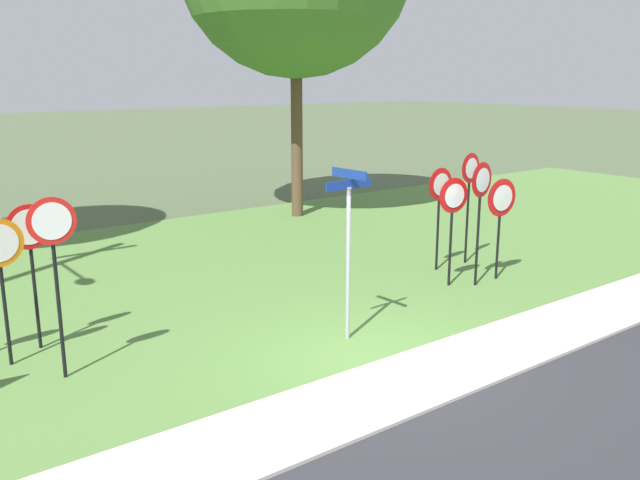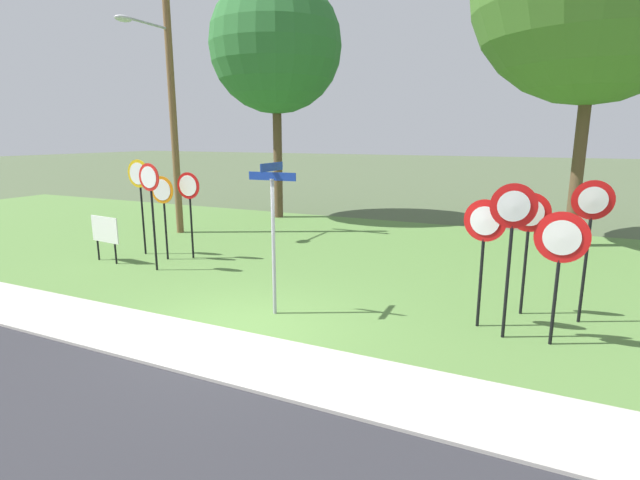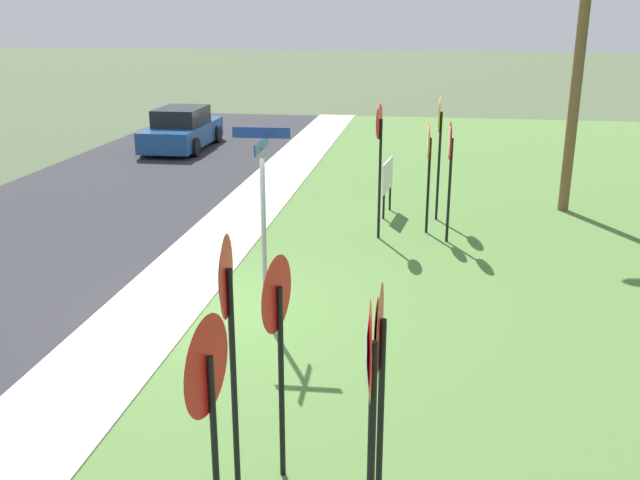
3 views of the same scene
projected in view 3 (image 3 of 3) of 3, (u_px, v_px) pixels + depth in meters
The scene contains 15 objects.
ground_plane at pixel (204, 313), 10.96m from camera, with size 160.00×160.00×0.00m, color #4C5B3D.
sidewalk_strip at pixel (154, 308), 11.07m from camera, with size 44.00×1.60×0.06m, color #BCB7AD.
grass_median at pixel (609, 338), 10.07m from camera, with size 44.00×12.00×0.04m, color #567F3D.
stop_sign_near_left at pixel (428, 153), 14.33m from camera, with size 0.74×0.10×2.31m.
stop_sign_near_right at pixel (379, 143), 13.89m from camera, with size 0.68×0.11×2.72m.
stop_sign_far_left at pixel (439, 130), 15.17m from camera, with size 0.79×0.09×2.72m.
stop_sign_far_center at pixel (450, 156), 13.73m from camera, with size 0.73×0.10×2.40m.
yield_sign_near_left at pixel (207, 385), 5.50m from camera, with size 0.82×0.13×2.22m.
yield_sign_near_right at pixel (227, 309), 6.09m from camera, with size 0.73×0.13×2.63m.
yield_sign_far_left at pixel (277, 316), 6.55m from camera, with size 0.73×0.15×2.31m.
yield_sign_far_right at pixel (378, 353), 5.76m from camera, with size 0.74×0.10×2.35m.
yield_sign_center at pixel (368, 394), 4.77m from camera, with size 0.70×0.12×2.62m.
street_name_post at pixel (263, 209), 10.12m from camera, with size 0.96×0.82×2.89m.
notice_board at pixel (388, 179), 15.93m from camera, with size 1.10×0.16×1.25m.
parked_hatchback_near at pixel (182, 130), 23.97m from camera, with size 4.20×1.95×1.39m.
Camera 3 is at (9.68, 3.34, 4.44)m, focal length 39.69 mm.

